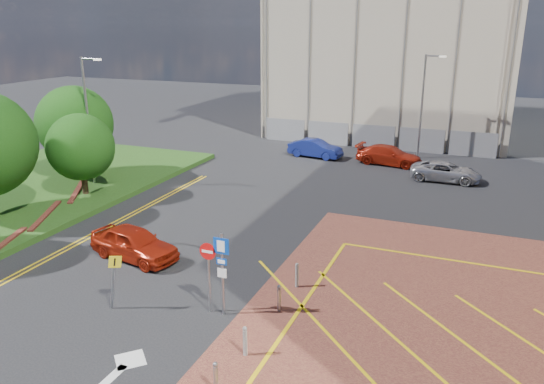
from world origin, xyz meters
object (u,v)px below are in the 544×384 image
Objects in this scene: lamp_back at (423,103)px; car_blue_back at (315,148)px; car_red_back at (389,155)px; lamp_left_far at (88,116)px; car_silver_back at (446,172)px; tree_d at (75,124)px; sign_cluster at (217,265)px; car_red_left at (134,243)px; warning_sign at (114,275)px; tree_c at (81,147)px.

lamp_back is 8.97m from car_blue_back.
car_blue_back is at bearing 95.78° from car_red_back.
lamp_left_far is at bearing 135.02° from car_red_back.
car_silver_back is at bearing -100.09° from car_blue_back.
car_red_back is (16.67, 13.05, -3.94)m from lamp_left_far.
tree_d reaches higher than car_red_back.
sign_cluster is 6.56m from car_red_left.
car_silver_back is (4.34, -2.94, -0.07)m from car_red_back.
warning_sign is 24.44m from car_silver_back.
tree_d reaches higher than tree_c.
sign_cluster reaches higher than car_silver_back.
sign_cluster is 3.87m from warning_sign.
sign_cluster is (-3.78, -27.02, -2.41)m from lamp_back.
sign_cluster is at bearing 163.30° from car_silver_back.
warning_sign is (11.07, -12.20, -3.23)m from lamp_left_far.
car_red_back is (5.60, 25.25, -0.71)m from warning_sign.
warning_sign is (-7.43, -28.20, -2.93)m from lamp_back.
warning_sign reaches higher than car_red_left.
car_blue_back is 10.64m from car_silver_back.
tree_d is 20.74m from sign_cluster.
car_red_back is at bearing -9.46° from car_red_left.
tree_d is 1.23× the size of car_red_back.
warning_sign is at bearing -104.77° from lamp_back.
car_red_back is at bearing 43.71° from tree_c.
tree_c is 2.18× the size of warning_sign.
tree_d is 18.79m from warning_sign.
tree_d reaches higher than warning_sign.
car_blue_back is at bearing 50.62° from lamp_left_far.
tree_d is 25.47m from lamp_back.
car_red_back is at bearing 85.37° from sign_cluster.
tree_d is 25.03m from car_silver_back.
car_silver_back is (2.50, -5.89, -3.72)m from lamp_back.
car_red_back is (15.75, 15.05, -2.48)m from tree_c.
lamp_back reaches higher than sign_cluster.
tree_d reaches higher than car_blue_back.
tree_d is at bearing -143.91° from lamp_back.
warning_sign reaches higher than car_silver_back.
car_red_left is 0.89× the size of car_red_back.
car_red_back is at bearing -121.87° from lamp_back.
car_red_back reaches higher than car_silver_back.
lamp_left_far is at bearing 147.23° from car_blue_back.
warning_sign is at bearing 155.87° from car_silver_back.
tree_d is at bearing 135.00° from tree_c.
lamp_back is (17.58, 18.00, 1.17)m from tree_c.
lamp_left_far reaches higher than sign_cluster.
warning_sign is 4.63m from car_red_left.
lamp_back is 1.86× the size of car_blue_back.
car_red_left is 1.02× the size of car_blue_back.
lamp_back reaches higher than tree_c.
car_red_back is (18.75, 12.05, -3.15)m from tree_d.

